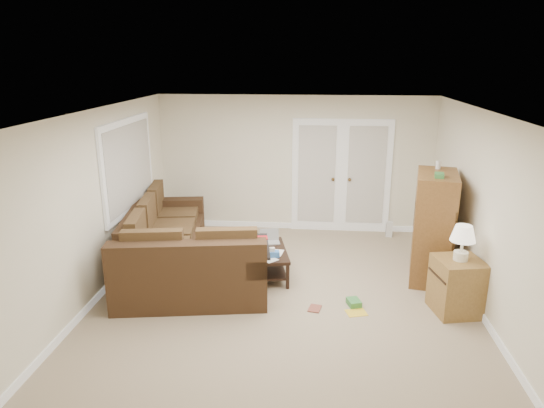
# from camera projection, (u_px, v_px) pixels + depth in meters

# --- Properties ---
(floor) EXTENTS (5.50, 5.50, 0.00)m
(floor) POSITION_uv_depth(u_px,v_px,m) (285.00, 295.00, 6.66)
(floor) COLOR tan
(floor) RESTS_ON ground
(ceiling) EXTENTS (5.00, 5.50, 0.02)m
(ceiling) POSITION_uv_depth(u_px,v_px,m) (286.00, 111.00, 5.94)
(ceiling) COLOR silver
(ceiling) RESTS_ON wall_back
(wall_left) EXTENTS (0.02, 5.50, 2.50)m
(wall_left) POSITION_uv_depth(u_px,v_px,m) (100.00, 203.00, 6.52)
(wall_left) COLOR #EDE6CD
(wall_left) RESTS_ON floor
(wall_right) EXTENTS (0.02, 5.50, 2.50)m
(wall_right) POSITION_uv_depth(u_px,v_px,m) (484.00, 214.00, 6.08)
(wall_right) COLOR #EDE6CD
(wall_right) RESTS_ON floor
(wall_back) EXTENTS (5.00, 0.02, 2.50)m
(wall_back) POSITION_uv_depth(u_px,v_px,m) (295.00, 164.00, 8.92)
(wall_back) COLOR #EDE6CD
(wall_back) RESTS_ON floor
(wall_front) EXTENTS (5.00, 0.02, 2.50)m
(wall_front) POSITION_uv_depth(u_px,v_px,m) (262.00, 315.00, 3.68)
(wall_front) COLOR #EDE6CD
(wall_front) RESTS_ON floor
(baseboards) EXTENTS (5.00, 5.50, 0.10)m
(baseboards) POSITION_uv_depth(u_px,v_px,m) (285.00, 292.00, 6.64)
(baseboards) COLOR silver
(baseboards) RESTS_ON floor
(french_doors) EXTENTS (1.80, 0.05, 2.13)m
(french_doors) POSITION_uv_depth(u_px,v_px,m) (341.00, 177.00, 8.87)
(french_doors) COLOR silver
(french_doors) RESTS_ON floor
(window_left) EXTENTS (0.05, 1.92, 1.42)m
(window_left) POSITION_uv_depth(u_px,v_px,m) (129.00, 166.00, 7.38)
(window_left) COLOR silver
(window_left) RESTS_ON wall_left
(sectional_sofa) EXTENTS (2.48, 3.17, 0.94)m
(sectional_sofa) POSITION_uv_depth(u_px,v_px,m) (176.00, 253.00, 7.14)
(sectional_sofa) COLOR #3C2817
(sectional_sofa) RESTS_ON floor
(coffee_table) EXTENTS (0.70, 1.09, 0.69)m
(coffee_table) POSITION_uv_depth(u_px,v_px,m) (269.00, 261.00, 7.22)
(coffee_table) COLOR black
(coffee_table) RESTS_ON floor
(tv_armoire) EXTENTS (0.72, 1.07, 1.70)m
(tv_armoire) POSITION_uv_depth(u_px,v_px,m) (433.00, 226.00, 6.98)
(tv_armoire) COLOR brown
(tv_armoire) RESTS_ON floor
(side_cabinet) EXTENTS (0.65, 0.65, 1.17)m
(side_cabinet) POSITION_uv_depth(u_px,v_px,m) (458.00, 282.00, 6.10)
(side_cabinet) COLOR olive
(side_cabinet) RESTS_ON floor
(space_heater) EXTENTS (0.12, 0.11, 0.28)m
(space_heater) POSITION_uv_depth(u_px,v_px,m) (389.00, 229.00, 8.80)
(space_heater) COLOR silver
(space_heater) RESTS_ON floor
(floor_magazine) EXTENTS (0.30, 0.26, 0.01)m
(floor_magazine) POSITION_uv_depth(u_px,v_px,m) (356.00, 313.00, 6.19)
(floor_magazine) COLOR yellow
(floor_magazine) RESTS_ON floor
(floor_greenbox) EXTENTS (0.21, 0.24, 0.08)m
(floor_greenbox) POSITION_uv_depth(u_px,v_px,m) (354.00, 303.00, 6.37)
(floor_greenbox) COLOR #397E3B
(floor_greenbox) RESTS_ON floor
(floor_book) EXTENTS (0.19, 0.23, 0.02)m
(floor_book) POSITION_uv_depth(u_px,v_px,m) (309.00, 308.00, 6.31)
(floor_book) COLOR brown
(floor_book) RESTS_ON floor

